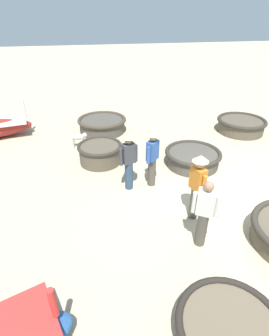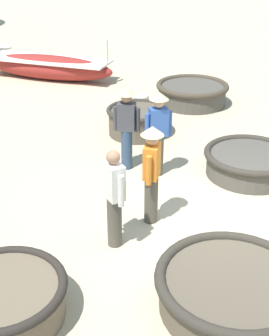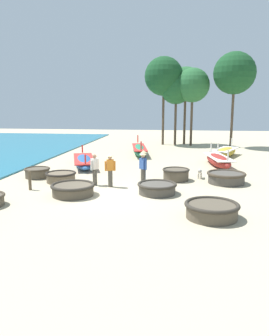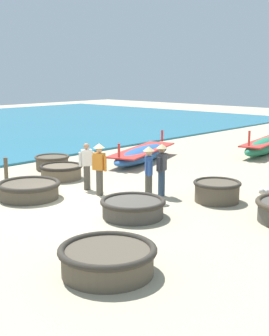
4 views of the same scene
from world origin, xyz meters
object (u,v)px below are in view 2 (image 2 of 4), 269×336
object	(u,v)px
fisherman_standing_left	(158,129)
dog	(139,99)
coracle_far_left	(250,162)
coracle_nearest	(192,93)
long_boat_red_hull	(48,66)
fisherman_with_hat	(127,123)
fisherman_standing_right	(114,197)
coracle_front_left	(138,120)
coracle_center	(3,299)
coracle_weathered	(232,290)
fisherman_by_coracle	(152,169)

from	to	relation	value
fisherman_standing_left	dog	size ratio (longest dim) A/B	2.45
dog	coracle_far_left	bearing A→B (deg)	-121.18
coracle_nearest	fisherman_standing_left	size ratio (longest dim) A/B	1.18
long_boat_red_hull	fisherman_with_hat	bearing A→B (deg)	-130.11
coracle_far_left	fisherman_standing_right	distance (m)	3.44
coracle_nearest	long_boat_red_hull	bearing A→B (deg)	88.06
coracle_front_left	fisherman_standing_left	bearing A→B (deg)	-142.03
coracle_center	long_boat_red_hull	world-z (taller)	long_boat_red_hull
coracle_weathered	fisherman_with_hat	bearing A→B (deg)	46.84
fisherman_with_hat	fisherman_by_coracle	bearing A→B (deg)	-140.11
coracle_weathered	coracle_far_left	size ratio (longest dim) A/B	1.10
coracle_far_left	dog	xyz separation A→B (m)	(2.11, 3.49, 0.10)
long_boat_red_hull	coracle_nearest	bearing A→B (deg)	-91.94
fisherman_with_hat	fisherman_standing_left	world-z (taller)	same
long_boat_red_hull	fisherman_standing_right	bearing A→B (deg)	-137.01
coracle_nearest	coracle_weathered	size ratio (longest dim) A/B	1.01
dog	fisherman_with_hat	bearing A→B (deg)	-157.20
coracle_center	fisherman_with_hat	distance (m)	4.37
coracle_nearest	coracle_front_left	world-z (taller)	coracle_front_left
coracle_nearest	coracle_weathered	distance (m)	7.80
coracle_front_left	fisherman_standing_right	world-z (taller)	fisherman_standing_right
coracle_far_left	fisherman_with_hat	world-z (taller)	fisherman_with_hat
fisherman_standing_right	fisherman_standing_left	size ratio (longest dim) A/B	0.94
coracle_weathered	fisherman_standing_right	distance (m)	2.10
coracle_weathered	fisherman_by_coracle	world-z (taller)	fisherman_by_coracle
fisherman_standing_right	fisherman_by_coracle	size ratio (longest dim) A/B	0.94
coracle_center	fisherman_standing_left	xyz separation A→B (m)	(4.30, -0.05, 0.67)
fisherman_by_coracle	coracle_weathered	bearing A→B (deg)	-126.95
fisherman_by_coracle	dog	size ratio (longest dim) A/B	2.45
coracle_weathered	coracle_front_left	world-z (taller)	coracle_front_left
long_boat_red_hull	fisherman_by_coracle	bearing A→B (deg)	-132.34
long_boat_red_hull	fisherman_standing_left	xyz separation A→B (m)	(-4.37, -5.88, 0.57)
coracle_weathered	fisherman_with_hat	world-z (taller)	fisherman_with_hat
coracle_center	coracle_weathered	bearing A→B (deg)	-59.24
coracle_front_left	long_boat_red_hull	world-z (taller)	long_boat_red_hull
coracle_far_left	long_boat_red_hull	size ratio (longest dim) A/B	0.40
coracle_center	fisherman_standing_right	xyz separation A→B (m)	(1.93, -0.45, 0.55)
coracle_nearest	coracle_weathered	world-z (taller)	coracle_nearest
coracle_nearest	coracle_far_left	bearing A→B (deg)	-143.40
coracle_far_left	dog	size ratio (longest dim) A/B	2.62
coracle_far_left	coracle_nearest	bearing A→B (deg)	36.60
coracle_weathered	fisherman_standing_right	bearing A→B (deg)	75.82
coracle_front_left	fisherman_standing_right	distance (m)	4.37
long_boat_red_hull	fisherman_with_hat	xyz separation A→B (m)	(-4.40, -5.22, 0.57)
fisherman_with_hat	dog	world-z (taller)	fisherman_with_hat
fisherman_with_hat	fisherman_standing_left	distance (m)	0.66
coracle_front_left	long_boat_red_hull	bearing A→B (deg)	59.31
fisherman_standing_right	coracle_center	bearing A→B (deg)	166.91
coracle_weathered	fisherman_by_coracle	bearing A→B (deg)	53.05
coracle_weathered	coracle_center	distance (m)	2.81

